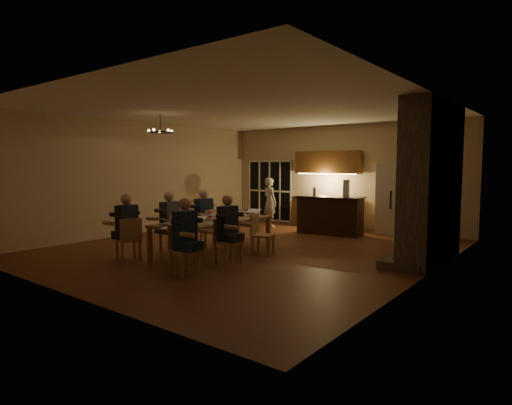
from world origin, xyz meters
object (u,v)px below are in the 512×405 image
object	(u,v)px
chair_right_far	(263,235)
redcup_mid	(210,215)
can_right	(237,217)
bar_island	(330,215)
person_right_near	(185,236)
bar_blender	(346,188)
standing_person	(270,202)
redcup_near	(181,225)
refrigerator	(395,199)
dining_table	(214,237)
chair_right_mid	(228,242)
person_right_mid	(228,229)
laptop_e	(239,210)
laptop_c	(208,214)
bar_bottle	(314,192)
redcup_far	(257,213)
laptop_d	(220,217)
mug_front	(198,220)
plate_far	(253,218)
chair_left_near	(128,239)
chair_right_near	(185,250)
chair_left_mid	(172,232)
can_cola	(248,212)
plate_left	(171,223)
mug_mid	(233,216)
person_left_far	(204,217)
person_left_mid	(170,222)
laptop_a	(169,219)
laptop_b	(195,220)
chair_left_far	(203,228)
person_left_near	(127,227)
laptop_f	(252,212)
plate_near	(211,224)

from	to	relation	value
chair_right_far	redcup_mid	world-z (taller)	chair_right_far
can_right	bar_island	bearing A→B (deg)	84.72
person_right_near	bar_blender	world-z (taller)	bar_blender
standing_person	redcup_near	xyz separation A→B (m)	(1.84, -5.43, 0.03)
refrigerator	dining_table	distance (m)	5.58
chair_right_mid	person_right_mid	distance (m)	0.25
dining_table	laptop_e	distance (m)	1.21
laptop_c	bar_bottle	size ratio (longest dim) A/B	1.33
redcup_far	dining_table	bearing A→B (deg)	-97.30
laptop_e	refrigerator	bearing A→B (deg)	-140.19
laptop_d	mug_front	xyz separation A→B (m)	(-0.32, -0.36, -0.06)
plate_far	chair_left_near	bearing A→B (deg)	-120.14
chair_right_near	redcup_mid	xyz separation A→B (m)	(-1.29, 1.98, 0.37)
chair_left_near	chair_left_mid	world-z (taller)	same
can_cola	plate_left	distance (m)	2.28
mug_mid	person_left_far	bearing A→B (deg)	179.33
chair_right_near	person_left_mid	xyz separation A→B (m)	(-1.67, 1.09, 0.24)
laptop_a	plate_far	xyz separation A→B (m)	(0.67, 1.89, -0.10)
dining_table	laptop_b	xyz separation A→B (m)	(0.25, -0.80, 0.49)
chair_right_near	person_right_near	distance (m)	0.25
chair_left_far	plate_far	distance (m)	1.38
laptop_b	plate_far	xyz separation A→B (m)	(0.22, 1.60, -0.10)
laptop_a	mug_mid	distance (m)	1.67
chair_left_near	mug_front	xyz separation A→B (m)	(0.90, 1.10, 0.36)
chair_left_mid	person_right_near	world-z (taller)	person_right_near
chair_left_far	person_right_near	world-z (taller)	person_right_near
chair_left_far	refrigerator	bearing A→B (deg)	135.41
person_left_far	laptop_a	world-z (taller)	person_left_far
chair_left_far	bar_blender	distance (m)	4.18
person_left_near	redcup_mid	size ratio (longest dim) A/B	11.50
standing_person	plate_far	world-z (taller)	standing_person
laptop_b	redcup_mid	world-z (taller)	laptop_b
redcup_near	plate_far	size ratio (longest dim) A/B	0.51
dining_table	bar_blender	size ratio (longest dim) A/B	5.97
laptop_f	person_left_mid	bearing A→B (deg)	-136.70
chair_right_far	bar_bottle	bearing A→B (deg)	-5.63
redcup_far	chair_left_far	bearing A→B (deg)	-141.33
mug_mid	bar_blender	world-z (taller)	bar_blender
person_right_near	plate_near	distance (m)	1.22
redcup_far	plate_left	xyz separation A→B (m)	(-0.49, -2.29, -0.05)
bar_island	person_left_far	xyz separation A→B (m)	(-1.61, -3.41, 0.15)
chair_left_mid	laptop_d	xyz separation A→B (m)	(1.20, 0.31, 0.42)
chair_right_far	person_left_mid	xyz separation A→B (m)	(-1.77, -1.12, 0.24)
person_right_mid	laptop_a	bearing A→B (deg)	117.31
laptop_d	laptop_f	bearing A→B (deg)	108.22
dining_table	standing_person	xyz separation A→B (m)	(-1.49, 4.16, 0.41)
chair_right_far	laptop_a	distance (m)	2.06
can_cola	bar_bottle	size ratio (longest dim) A/B	0.50
laptop_f	person_left_far	bearing A→B (deg)	-168.87
dining_table	redcup_far	xyz separation A→B (m)	(0.17, 1.34, 0.44)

